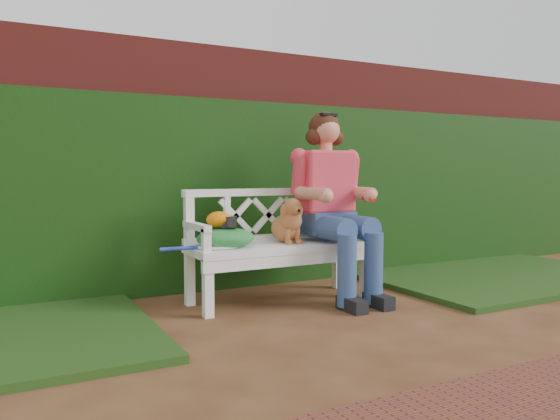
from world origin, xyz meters
name	(u,v)px	position (x,y,z in m)	size (l,w,h in m)	color
ground	(344,332)	(0.00, 0.00, 0.00)	(60.00, 60.00, 0.00)	#482513
brick_wall	(233,168)	(0.00, 1.90, 1.10)	(10.00, 0.30, 2.20)	maroon
ivy_hedge	(242,195)	(0.00, 1.68, 0.85)	(10.00, 0.18, 1.70)	#1A3A0C
grass_right	(491,274)	(2.40, 0.90, 0.03)	(2.60, 2.00, 0.05)	black
garden_bench	(280,272)	(0.03, 0.97, 0.24)	(1.58, 0.60, 0.48)	white
seated_woman	(329,201)	(0.48, 0.95, 0.82)	(0.69, 0.92, 1.63)	#CE4660
dog	(287,220)	(0.09, 0.96, 0.67)	(0.25, 0.34, 0.37)	olive
tennis_racket	(215,246)	(-0.55, 0.93, 0.50)	(0.66, 0.27, 0.03)	white
green_bag	(226,237)	(-0.47, 0.93, 0.56)	(0.46, 0.35, 0.16)	#1F7122
camera_item	(229,222)	(-0.45, 0.91, 0.68)	(0.13, 0.10, 0.08)	black
baseball_glove	(219,219)	(-0.52, 0.94, 0.70)	(0.20, 0.14, 0.12)	orange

